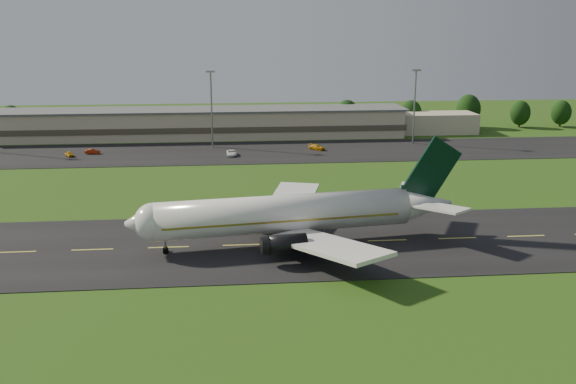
{
  "coord_description": "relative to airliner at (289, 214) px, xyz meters",
  "views": [
    {
      "loc": [
        9.15,
        -90.82,
        31.99
      ],
      "look_at": [
        18.53,
        8.0,
        6.0
      ],
      "focal_mm": 40.0,
      "sensor_mm": 36.0,
      "label": 1
    }
  ],
  "objects": [
    {
      "name": "terminal",
      "position": [
        -11.6,
        96.07,
        -0.67
      ],
      "size": [
        145.0,
        16.0,
        8.4
      ],
      "color": "#C4B696",
      "rests_on": "ground"
    },
    {
      "name": "light_mast_east",
      "position": [
        42.0,
        79.89,
        8.08
      ],
      "size": [
        2.4,
        1.2,
        20.35
      ],
      "color": "gray",
      "rests_on": "ground"
    },
    {
      "name": "apron",
      "position": [
        -18.0,
        71.89,
        -4.61
      ],
      "size": [
        260.0,
        30.0,
        0.1
      ],
      "primitive_type": "cube",
      "color": "black",
      "rests_on": "ground"
    },
    {
      "name": "airliner",
      "position": [
        0.0,
        0.0,
        0.0
      ],
      "size": [
        51.16,
        41.82,
        15.57
      ],
      "rotation": [
        0.0,
        0.0,
        0.13
      ],
      "color": "white",
      "rests_on": "ground"
    },
    {
      "name": "tree_line",
      "position": [
        22.61,
        105.44,
        0.28
      ],
      "size": [
        195.97,
        9.55,
        10.57
      ],
      "color": "black",
      "rests_on": "ground"
    },
    {
      "name": "taxiway",
      "position": [
        -18.0,
        -0.11,
        -4.61
      ],
      "size": [
        220.0,
        30.0,
        0.1
      ],
      "primitive_type": "cube",
      "color": "black",
      "rests_on": "ground"
    },
    {
      "name": "service_vehicle_c",
      "position": [
        -8.07,
        67.64,
        -3.87
      ],
      "size": [
        2.49,
        5.04,
        1.38
      ],
      "primitive_type": "imported",
      "rotation": [
        0.0,
        0.0,
        0.04
      ],
      "color": "white",
      "rests_on": "apron"
    },
    {
      "name": "service_vehicle_a",
      "position": [
        -48.34,
        70.36,
        -3.95
      ],
      "size": [
        3.04,
        3.82,
        1.22
      ],
      "primitive_type": "imported",
      "rotation": [
        0.0,
        0.0,
        0.53
      ],
      "color": "#C3860B",
      "rests_on": "apron"
    },
    {
      "name": "service_vehicle_b",
      "position": [
        -43.25,
        73.2,
        -3.95
      ],
      "size": [
        3.8,
        1.6,
        1.22
      ],
      "primitive_type": "imported",
      "rotation": [
        0.0,
        0.0,
        1.48
      ],
      "color": "#A9250B",
      "rests_on": "apron"
    },
    {
      "name": "service_vehicle_d",
      "position": [
        14.33,
        73.28,
        -3.87
      ],
      "size": [
        4.65,
        4.87,
        1.39
      ],
      "primitive_type": "imported",
      "rotation": [
        0.0,
        0.0,
        0.73
      ],
      "color": "#CC8C0C",
      "rests_on": "apron"
    },
    {
      "name": "ground",
      "position": [
        -18.0,
        -0.11,
        -4.66
      ],
      "size": [
        360.0,
        360.0,
        0.0
      ],
      "primitive_type": "plane",
      "color": "#264611",
      "rests_on": "ground"
    },
    {
      "name": "light_mast_centre",
      "position": [
        -13.0,
        79.89,
        8.08
      ],
      "size": [
        2.4,
        1.2,
        20.35
      ],
      "color": "gray",
      "rests_on": "ground"
    }
  ]
}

